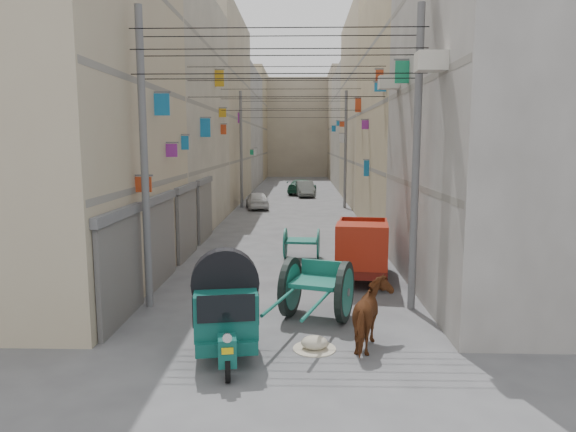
{
  "coord_description": "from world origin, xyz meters",
  "views": [
    {
      "loc": [
        0.6,
        -7.61,
        4.49
      ],
      "look_at": [
        0.22,
        6.5,
        2.48
      ],
      "focal_mm": 32.0,
      "sensor_mm": 36.0,
      "label": 1
    }
  ],
  "objects_px": {
    "distant_car_grey": "(305,189)",
    "horse": "(373,315)",
    "tonga_cart": "(317,288)",
    "second_cart": "(302,243)",
    "distant_car_green": "(302,187)",
    "auto_rickshaw": "(226,308)",
    "feed_sack": "(314,343)",
    "distant_car_white": "(257,200)",
    "mini_truck": "(362,252)"
  },
  "relations": [
    {
      "from": "feed_sack",
      "to": "horse",
      "type": "height_order",
      "value": "horse"
    },
    {
      "from": "distant_car_grey",
      "to": "horse",
      "type": "bearing_deg",
      "value": -94.5
    },
    {
      "from": "distant_car_green",
      "to": "distant_car_grey",
      "type": "bearing_deg",
      "value": 110.66
    },
    {
      "from": "second_cart",
      "to": "horse",
      "type": "xyz_separation_m",
      "value": [
        1.56,
        -8.79,
        0.11
      ]
    },
    {
      "from": "feed_sack",
      "to": "distant_car_white",
      "type": "height_order",
      "value": "distant_car_white"
    },
    {
      "from": "second_cart",
      "to": "distant_car_green",
      "type": "height_order",
      "value": "distant_car_green"
    },
    {
      "from": "second_cart",
      "to": "distant_car_white",
      "type": "distance_m",
      "value": 15.66
    },
    {
      "from": "tonga_cart",
      "to": "distant_car_green",
      "type": "xyz_separation_m",
      "value": [
        -0.37,
        32.67,
        -0.16
      ]
    },
    {
      "from": "mini_truck",
      "to": "horse",
      "type": "distance_m",
      "value": 5.47
    },
    {
      "from": "distant_car_green",
      "to": "tonga_cart",
      "type": "bearing_deg",
      "value": 105.27
    },
    {
      "from": "distant_car_white",
      "to": "auto_rickshaw",
      "type": "bearing_deg",
      "value": 83.36
    },
    {
      "from": "horse",
      "to": "auto_rickshaw",
      "type": "bearing_deg",
      "value": 21.7
    },
    {
      "from": "auto_rickshaw",
      "to": "second_cart",
      "type": "distance_m",
      "value": 9.39
    },
    {
      "from": "auto_rickshaw",
      "to": "distant_car_green",
      "type": "height_order",
      "value": "auto_rickshaw"
    },
    {
      "from": "feed_sack",
      "to": "distant_car_white",
      "type": "bearing_deg",
      "value": 97.87
    },
    {
      "from": "feed_sack",
      "to": "horse",
      "type": "bearing_deg",
      "value": 4.99
    },
    {
      "from": "tonga_cart",
      "to": "distant_car_grey",
      "type": "relative_size",
      "value": 0.93
    },
    {
      "from": "tonga_cart",
      "to": "second_cart",
      "type": "distance_m",
      "value": 6.94
    },
    {
      "from": "tonga_cart",
      "to": "mini_truck",
      "type": "xyz_separation_m",
      "value": [
        1.56,
        3.59,
        0.17
      ]
    },
    {
      "from": "tonga_cart",
      "to": "distant_car_white",
      "type": "xyz_separation_m",
      "value": [
        -3.46,
        22.28,
        -0.21
      ]
    },
    {
      "from": "horse",
      "to": "distant_car_white",
      "type": "relative_size",
      "value": 0.5
    },
    {
      "from": "feed_sack",
      "to": "second_cart",
      "type": "bearing_deg",
      "value": 91.83
    },
    {
      "from": "auto_rickshaw",
      "to": "distant_car_green",
      "type": "relative_size",
      "value": 0.58
    },
    {
      "from": "second_cart",
      "to": "distant_car_grey",
      "type": "xyz_separation_m",
      "value": [
        0.24,
        23.62,
        0.01
      ]
    },
    {
      "from": "second_cart",
      "to": "distant_car_white",
      "type": "xyz_separation_m",
      "value": [
        -3.07,
        15.36,
        -0.04
      ]
    },
    {
      "from": "tonga_cart",
      "to": "distant_car_grey",
      "type": "height_order",
      "value": "tonga_cart"
    },
    {
      "from": "auto_rickshaw",
      "to": "horse",
      "type": "xyz_separation_m",
      "value": [
        3.17,
        0.45,
        -0.29
      ]
    },
    {
      "from": "horse",
      "to": "distant_car_grey",
      "type": "distance_m",
      "value": 32.44
    },
    {
      "from": "distant_car_white",
      "to": "distant_car_green",
      "type": "height_order",
      "value": "distant_car_green"
    },
    {
      "from": "auto_rickshaw",
      "to": "mini_truck",
      "type": "xyz_separation_m",
      "value": [
        3.56,
        5.91,
        -0.06
      ]
    },
    {
      "from": "mini_truck",
      "to": "feed_sack",
      "type": "height_order",
      "value": "mini_truck"
    },
    {
      "from": "auto_rickshaw",
      "to": "distant_car_grey",
      "type": "bearing_deg",
      "value": 77.27
    },
    {
      "from": "tonga_cart",
      "to": "feed_sack",
      "type": "distance_m",
      "value": 2.09
    },
    {
      "from": "distant_car_grey",
      "to": "second_cart",
      "type": "bearing_deg",
      "value": -97.41
    },
    {
      "from": "tonga_cart",
      "to": "distant_car_white",
      "type": "height_order",
      "value": "tonga_cart"
    },
    {
      "from": "auto_rickshaw",
      "to": "horse",
      "type": "bearing_deg",
      "value": -1.34
    },
    {
      "from": "mini_truck",
      "to": "feed_sack",
      "type": "distance_m",
      "value": 5.87
    },
    {
      "from": "horse",
      "to": "distant_car_green",
      "type": "xyz_separation_m",
      "value": [
        -1.54,
        34.54,
        -0.1
      ]
    },
    {
      "from": "second_cart",
      "to": "feed_sack",
      "type": "height_order",
      "value": "second_cart"
    },
    {
      "from": "distant_car_white",
      "to": "tonga_cart",
      "type": "bearing_deg",
      "value": 88.78
    },
    {
      "from": "horse",
      "to": "distant_car_white",
      "type": "height_order",
      "value": "horse"
    },
    {
      "from": "tonga_cart",
      "to": "mini_truck",
      "type": "height_order",
      "value": "mini_truck"
    },
    {
      "from": "tonga_cart",
      "to": "second_cart",
      "type": "xyz_separation_m",
      "value": [
        -0.39,
        6.92,
        -0.17
      ]
    },
    {
      "from": "horse",
      "to": "distant_car_green",
      "type": "relative_size",
      "value": 0.4
    },
    {
      "from": "horse",
      "to": "distant_car_white",
      "type": "xyz_separation_m",
      "value": [
        -4.63,
        24.15,
        -0.15
      ]
    },
    {
      "from": "distant_car_green",
      "to": "feed_sack",
      "type": "bearing_deg",
      "value": 105.06
    },
    {
      "from": "feed_sack",
      "to": "distant_car_green",
      "type": "height_order",
      "value": "distant_car_green"
    },
    {
      "from": "feed_sack",
      "to": "horse",
      "type": "distance_m",
      "value": 1.41
    },
    {
      "from": "horse",
      "to": "distant_car_white",
      "type": "bearing_deg",
      "value": -65.62
    },
    {
      "from": "feed_sack",
      "to": "distant_car_green",
      "type": "distance_m",
      "value": 34.65
    }
  ]
}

